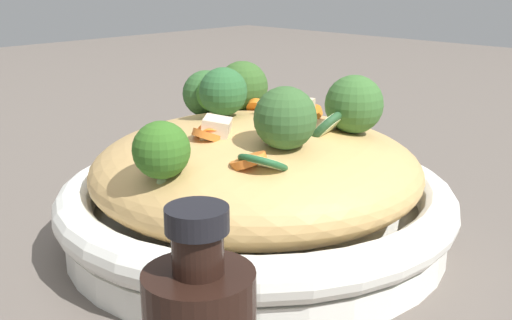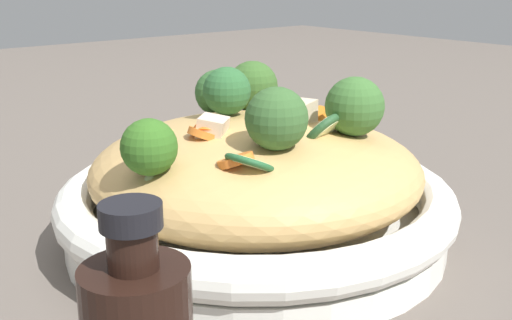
{
  "view_description": "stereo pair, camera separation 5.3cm",
  "coord_description": "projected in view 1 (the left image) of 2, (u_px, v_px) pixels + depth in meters",
  "views": [
    {
      "loc": [
        0.37,
        0.36,
        0.23
      ],
      "look_at": [
        0.0,
        0.0,
        0.07
      ],
      "focal_mm": 44.66,
      "sensor_mm": 36.0,
      "label": 1
    },
    {
      "loc": [
        0.33,
        0.39,
        0.23
      ],
      "look_at": [
        0.0,
        0.0,
        0.07
      ],
      "focal_mm": 44.66,
      "sensor_mm": 36.0,
      "label": 2
    }
  ],
  "objects": [
    {
      "name": "zucchini_slices",
      "position": [
        298.0,
        131.0,
        0.51
      ],
      "size": [
        0.16,
        0.12,
        0.03
      ],
      "color": "beige",
      "rests_on": "serving_bowl"
    },
    {
      "name": "serving_bowl",
      "position": [
        256.0,
        209.0,
        0.55
      ],
      "size": [
        0.34,
        0.34,
        0.06
      ],
      "color": "white",
      "rests_on": "ground_plane"
    },
    {
      "name": "broccoli_florets",
      "position": [
        248.0,
        104.0,
        0.54
      ],
      "size": [
        0.23,
        0.23,
        0.07
      ],
      "color": "#9BBB7A",
      "rests_on": "serving_bowl"
    },
    {
      "name": "chicken_chunks",
      "position": [
        273.0,
        116.0,
        0.53
      ],
      "size": [
        0.11,
        0.05,
        0.02
      ],
      "color": "beige",
      "rests_on": "serving_bowl"
    },
    {
      "name": "ground_plane",
      "position": [
        256.0,
        240.0,
        0.55
      ],
      "size": [
        3.0,
        3.0,
        0.0
      ],
      "primitive_type": "plane",
      "color": "#5D534C"
    },
    {
      "name": "carrot_coins",
      "position": [
        254.0,
        127.0,
        0.52
      ],
      "size": [
        0.16,
        0.13,
        0.03
      ],
      "color": "orange",
      "rests_on": "serving_bowl"
    },
    {
      "name": "noodle_heap",
      "position": [
        256.0,
        169.0,
        0.54
      ],
      "size": [
        0.28,
        0.28,
        0.08
      ],
      "color": "tan",
      "rests_on": "serving_bowl"
    }
  ]
}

